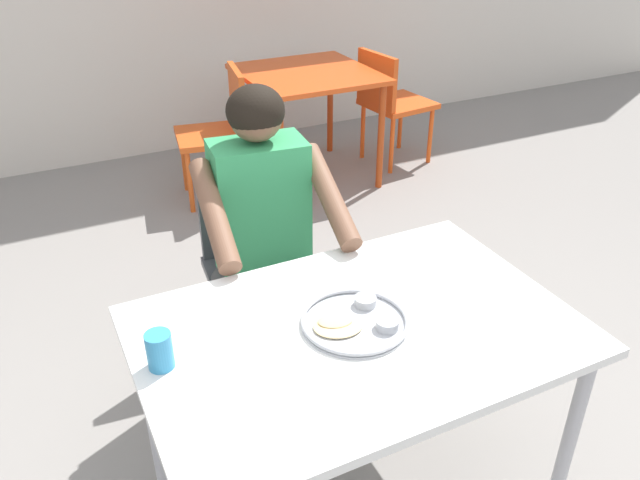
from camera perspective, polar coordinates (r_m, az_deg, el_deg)
table_foreground at (r=1.85m, az=3.29°, el=-9.59°), size 1.22×0.81×0.75m
thali_tray at (r=1.80m, az=3.20°, el=-7.22°), size 0.30×0.30×0.03m
drinking_cup at (r=1.68m, az=-14.19°, el=-9.49°), size 0.07×0.07×0.10m
chair_foreground at (r=2.62m, az=-5.97°, el=-0.97°), size 0.44×0.44×0.88m
diner_foreground at (r=2.32m, az=-4.72°, el=1.20°), size 0.53×0.58×1.23m
table_background_red at (r=4.28m, az=-1.13°, el=13.67°), size 0.83×0.85×0.74m
chair_red_left at (r=4.08m, az=-8.82°, el=10.09°), size 0.47×0.48×0.83m
chair_red_right at (r=4.60m, az=6.27°, el=12.47°), size 0.48×0.47×0.81m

